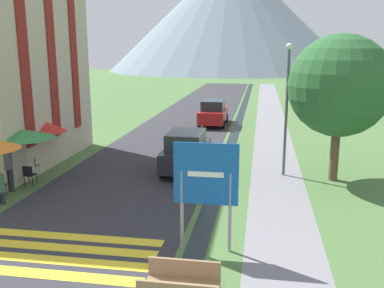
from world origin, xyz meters
The scene contains 20 objects.
ground_plane centered at (0.00, 20.00, 0.00)m, with size 160.00×160.00×0.00m, color #476B38.
road centered at (-2.50, 30.00, 0.00)m, with size 6.40×60.00×0.01m.
footpath centered at (3.60, 30.00, 0.00)m, with size 2.20×60.00×0.01m.
drainage_channel centered at (1.20, 30.00, 0.00)m, with size 0.60×60.00×0.00m.
crosswalk_marking centered at (-2.50, 3.34, 0.01)m, with size 5.44×2.54×0.01m.
mountain_distant centered at (-5.21, 99.54, 13.54)m, with size 57.88×57.88×27.09m.
road_sign centered at (1.45, 4.23, 1.93)m, with size 1.74×0.11×3.01m.
footbridge centered at (1.20, 1.85, 0.23)m, with size 1.70×1.10×0.65m.
parked_car_near centered at (-0.40, 11.76, 0.91)m, with size 1.87×4.00×1.82m.
parked_car_far centered at (-0.53, 23.59, 0.91)m, with size 1.87×4.28×1.82m.
cafe_chair_far_right centered at (-6.86, 9.93, 0.51)m, with size 0.40×0.40×0.85m.
cafe_chair_far_left centered at (-6.98, 10.04, 0.51)m, with size 0.40×0.40×0.85m.
cafe_chair_middle centered at (-6.22, 8.57, 0.51)m, with size 0.40×0.40×0.85m.
cafe_umbrella_middle_green centered at (-6.45, 8.87, 2.07)m, with size 2.36×2.36×2.25m.
cafe_umbrella_rear_red centered at (-6.82, 11.10, 1.97)m, with size 2.00×2.00×2.23m.
person_seated_far centered at (-6.17, 6.54, 0.70)m, with size 0.32×0.32×1.27m.
person_standing_terrace centered at (-6.62, 7.85, 1.03)m, with size 0.32×0.32×1.78m.
person_seated_near centered at (-6.86, 9.69, 0.71)m, with size 0.32×0.32×1.28m.
streetlamp centered at (3.89, 11.79, 3.30)m, with size 0.28×0.28×5.62m.
tree_by_path centered at (5.91, 11.40, 3.94)m, with size 4.12×4.12×6.01m.
Camera 1 is at (2.83, -6.53, 5.43)m, focal length 40.00 mm.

